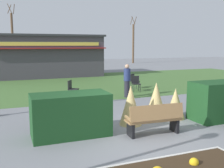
{
  "coord_description": "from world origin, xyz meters",
  "views": [
    {
      "loc": [
        -3.37,
        -6.57,
        2.66
      ],
      "look_at": [
        0.24,
        2.6,
        1.2
      ],
      "focal_mm": 42.72,
      "sensor_mm": 36.0,
      "label": 1
    }
  ],
  "objects_px": {
    "cafe_chair_center": "(72,88)",
    "tree_left_bg": "(133,43)",
    "food_kiosk": "(43,56)",
    "person_strolling": "(127,81)",
    "cafe_chair_west": "(136,82)",
    "park_bench": "(154,119)",
    "parked_car_west_slot": "(0,63)",
    "tree_right_bg": "(13,39)",
    "cafe_chair_east": "(134,80)"
  },
  "relations": [
    {
      "from": "park_bench",
      "to": "cafe_chair_east",
      "type": "bearing_deg",
      "value": 67.99
    },
    {
      "from": "person_strolling",
      "to": "parked_car_west_slot",
      "type": "distance_m",
      "value": 20.54
    },
    {
      "from": "tree_right_bg",
      "to": "cafe_chair_center",
      "type": "bearing_deg",
      "value": -84.39
    },
    {
      "from": "tree_left_bg",
      "to": "parked_car_west_slot",
      "type": "bearing_deg",
      "value": -169.6
    },
    {
      "from": "cafe_chair_east",
      "to": "parked_car_west_slot",
      "type": "height_order",
      "value": "parked_car_west_slot"
    },
    {
      "from": "person_strolling",
      "to": "tree_left_bg",
      "type": "height_order",
      "value": "tree_left_bg"
    },
    {
      "from": "cafe_chair_east",
      "to": "tree_left_bg",
      "type": "relative_size",
      "value": 0.13
    },
    {
      "from": "cafe_chair_east",
      "to": "tree_right_bg",
      "type": "relative_size",
      "value": 0.12
    },
    {
      "from": "park_bench",
      "to": "tree_right_bg",
      "type": "relative_size",
      "value": 0.23
    },
    {
      "from": "cafe_chair_center",
      "to": "parked_car_west_slot",
      "type": "bearing_deg",
      "value": 101.04
    },
    {
      "from": "parked_car_west_slot",
      "to": "park_bench",
      "type": "bearing_deg",
      "value": -79.45
    },
    {
      "from": "tree_right_bg",
      "to": "park_bench",
      "type": "bearing_deg",
      "value": -83.61
    },
    {
      "from": "park_bench",
      "to": "tree_left_bg",
      "type": "distance_m",
      "value": 31.3
    },
    {
      "from": "cafe_chair_west",
      "to": "person_strolling",
      "type": "bearing_deg",
      "value": -130.56
    },
    {
      "from": "park_bench",
      "to": "food_kiosk",
      "type": "distance_m",
      "value": 16.57
    },
    {
      "from": "park_bench",
      "to": "cafe_chair_center",
      "type": "distance_m",
      "value": 6.43
    },
    {
      "from": "cafe_chair_center",
      "to": "tree_left_bg",
      "type": "distance_m",
      "value": 26.22
    },
    {
      "from": "tree_left_bg",
      "to": "food_kiosk",
      "type": "bearing_deg",
      "value": -140.16
    },
    {
      "from": "cafe_chair_west",
      "to": "tree_left_bg",
      "type": "height_order",
      "value": "tree_left_bg"
    },
    {
      "from": "park_bench",
      "to": "parked_car_west_slot",
      "type": "xyz_separation_m",
      "value": [
        -4.67,
        25.07,
        0.16
      ]
    },
    {
      "from": "person_strolling",
      "to": "cafe_chair_west",
      "type": "bearing_deg",
      "value": 122.93
    },
    {
      "from": "cafe_chair_center",
      "to": "tree_left_bg",
      "type": "xyz_separation_m",
      "value": [
        14.1,
        21.98,
        2.42
      ]
    },
    {
      "from": "cafe_chair_west",
      "to": "tree_right_bg",
      "type": "distance_m",
      "value": 22.74
    },
    {
      "from": "cafe_chair_west",
      "to": "tree_left_bg",
      "type": "distance_m",
      "value": 23.85
    },
    {
      "from": "food_kiosk",
      "to": "cafe_chair_center",
      "type": "bearing_deg",
      "value": -89.42
    },
    {
      "from": "parked_car_west_slot",
      "to": "tree_right_bg",
      "type": "bearing_deg",
      "value": 67.85
    },
    {
      "from": "cafe_chair_east",
      "to": "person_strolling",
      "type": "relative_size",
      "value": 0.53
    },
    {
      "from": "cafe_chair_west",
      "to": "cafe_chair_center",
      "type": "xyz_separation_m",
      "value": [
        -3.86,
        -0.57,
        0.0
      ]
    },
    {
      "from": "cafe_chair_west",
      "to": "person_strolling",
      "type": "height_order",
      "value": "person_strolling"
    },
    {
      "from": "cafe_chair_center",
      "to": "cafe_chair_west",
      "type": "bearing_deg",
      "value": 8.44
    },
    {
      "from": "person_strolling",
      "to": "tree_right_bg",
      "type": "xyz_separation_m",
      "value": [
        -4.85,
        23.14,
        2.53
      ]
    },
    {
      "from": "food_kiosk",
      "to": "person_strolling",
      "type": "xyz_separation_m",
      "value": [
        2.76,
        -10.96,
        -0.89
      ]
    },
    {
      "from": "tree_left_bg",
      "to": "cafe_chair_west",
      "type": "bearing_deg",
      "value": -115.56
    },
    {
      "from": "cafe_chair_west",
      "to": "cafe_chair_east",
      "type": "height_order",
      "value": "same"
    },
    {
      "from": "cafe_chair_center",
      "to": "tree_right_bg",
      "type": "distance_m",
      "value": 22.6
    },
    {
      "from": "cafe_chair_center",
      "to": "person_strolling",
      "type": "relative_size",
      "value": 0.53
    },
    {
      "from": "parked_car_west_slot",
      "to": "cafe_chair_center",
      "type": "bearing_deg",
      "value": -78.96
    },
    {
      "from": "food_kiosk",
      "to": "cafe_chair_center",
      "type": "relative_size",
      "value": 10.95
    },
    {
      "from": "park_bench",
      "to": "cafe_chair_west",
      "type": "bearing_deg",
      "value": 67.69
    },
    {
      "from": "parked_car_west_slot",
      "to": "person_strolling",
      "type": "bearing_deg",
      "value": -72.1
    },
    {
      "from": "park_bench",
      "to": "parked_car_west_slot",
      "type": "relative_size",
      "value": 0.4
    },
    {
      "from": "food_kiosk",
      "to": "tree_left_bg",
      "type": "relative_size",
      "value": 1.47
    },
    {
      "from": "cafe_chair_west",
      "to": "cafe_chair_east",
      "type": "bearing_deg",
      "value": 70.22
    },
    {
      "from": "cafe_chair_west",
      "to": "person_strolling",
      "type": "distance_m",
      "value": 1.87
    },
    {
      "from": "food_kiosk",
      "to": "tree_left_bg",
      "type": "height_order",
      "value": "tree_left_bg"
    },
    {
      "from": "cafe_chair_west",
      "to": "parked_car_west_slot",
      "type": "bearing_deg",
      "value": 112.48
    },
    {
      "from": "park_bench",
      "to": "cafe_chair_center",
      "type": "xyz_separation_m",
      "value": [
        -1.02,
        6.35,
        0.05
      ]
    },
    {
      "from": "tree_right_bg",
      "to": "person_strolling",
      "type": "bearing_deg",
      "value": -78.15
    },
    {
      "from": "park_bench",
      "to": "cafe_chair_west",
      "type": "xyz_separation_m",
      "value": [
        2.84,
        6.93,
        0.05
      ]
    },
    {
      "from": "food_kiosk",
      "to": "cafe_chair_center",
      "type": "height_order",
      "value": "food_kiosk"
    }
  ]
}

